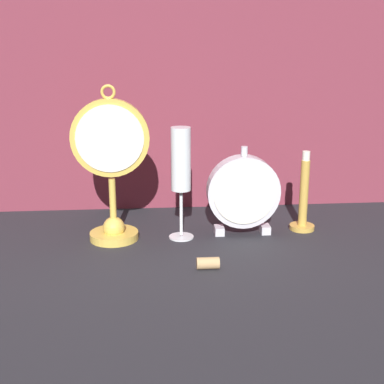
{
  "coord_description": "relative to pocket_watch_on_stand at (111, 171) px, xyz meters",
  "views": [
    {
      "loc": [
        -0.09,
        -0.97,
        0.41
      ],
      "look_at": [
        0.0,
        0.08,
        0.11
      ],
      "focal_mm": 50.0,
      "sensor_mm": 36.0,
      "label": 1
    }
  ],
  "objects": [
    {
      "name": "wine_cork",
      "position": [
        0.18,
        -0.17,
        -0.14
      ],
      "size": [
        0.04,
        0.02,
        0.02
      ],
      "primitive_type": "cylinder",
      "rotation": [
        0.0,
        1.57,
        0.0
      ],
      "color": "tan",
      "rests_on": "ground_plane"
    },
    {
      "name": "brass_candlestick",
      "position": [
        0.42,
        0.03,
        -0.09
      ],
      "size": [
        0.06,
        0.06,
        0.18
      ],
      "color": "gold",
      "rests_on": "ground_plane"
    },
    {
      "name": "mantel_clock_silver",
      "position": [
        0.28,
        0.01,
        -0.05
      ],
      "size": [
        0.16,
        0.04,
        0.19
      ],
      "color": "silver",
      "rests_on": "ground_plane"
    },
    {
      "name": "fabric_backdrop_drape",
      "position": [
        0.16,
        0.22,
        0.25
      ],
      "size": [
        1.75,
        0.01,
        0.79
      ],
      "primitive_type": "cube",
      "color": "brown",
      "rests_on": "ground_plane"
    },
    {
      "name": "champagne_flute",
      "position": [
        0.14,
        -0.0,
        0.01
      ],
      "size": [
        0.05,
        0.05,
        0.24
      ],
      "color": "silver",
      "rests_on": "ground_plane"
    },
    {
      "name": "ground_plane",
      "position": [
        0.16,
        -0.11,
        -0.15
      ],
      "size": [
        4.0,
        4.0,
        0.0
      ],
      "primitive_type": "plane",
      "color": "#232328"
    },
    {
      "name": "pocket_watch_on_stand",
      "position": [
        0.0,
        0.0,
        0.0
      ],
      "size": [
        0.16,
        0.1,
        0.32
      ],
      "color": "gold",
      "rests_on": "ground_plane"
    }
  ]
}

